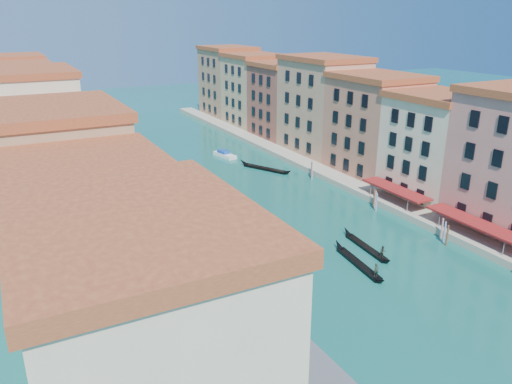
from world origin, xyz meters
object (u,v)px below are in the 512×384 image
at_px(gondola_fore, 358,263).
at_px(gondola_right, 367,247).
at_px(vaporetto_stop, 263,379).
at_px(vaporetto_far, 126,160).

height_order(gondola_fore, gondola_right, gondola_fore).
xyz_separation_m(gondola_fore, gondola_right, (3.76, 2.96, 0.03)).
relative_size(vaporetto_stop, gondola_fore, 1.42).
bearing_deg(gondola_right, gondola_fore, -136.51).
distance_m(vaporetto_stop, gondola_fore, 24.93).
distance_m(vaporetto_stop, gondola_right, 29.70).
height_order(vaporetto_far, gondola_fore, vaporetto_far).
bearing_deg(vaporetto_stop, gondola_fore, 33.96).
height_order(vaporetto_stop, gondola_fore, vaporetto_stop).
relative_size(vaporetto_stop, gondola_right, 1.49).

